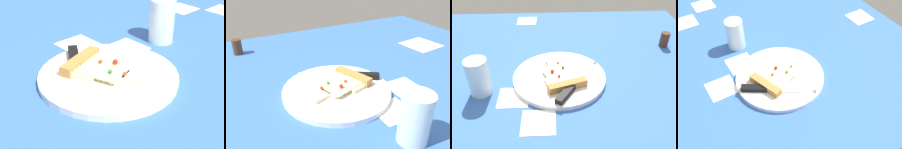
# 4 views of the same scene
# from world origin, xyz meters

# --- Properties ---
(ground_plane) EXTENTS (1.32, 1.32, 0.03)m
(ground_plane) POSITION_xyz_m (-0.00, 0.00, -0.01)
(ground_plane) COLOR #3360B7
(ground_plane) RESTS_ON ground
(plate) EXTENTS (0.30, 0.30, 0.02)m
(plate) POSITION_xyz_m (0.08, 0.08, 0.01)
(plate) COLOR silver
(plate) RESTS_ON ground_plane
(pizza_slice) EXTENTS (0.14, 0.19, 0.02)m
(pizza_slice) POSITION_xyz_m (0.09, 0.06, 0.02)
(pizza_slice) COLOR beige
(pizza_slice) RESTS_ON plate
(knife) EXTENTS (0.15, 0.21, 0.02)m
(knife) POSITION_xyz_m (0.12, 0.03, 0.02)
(knife) COLOR silver
(knife) RESTS_ON plate
(drinking_glass) EXTENTS (0.06, 0.06, 0.11)m
(drinking_glass) POSITION_xyz_m (-0.16, 0.03, 0.06)
(drinking_glass) COLOR silver
(drinking_glass) RESTS_ON ground_plane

